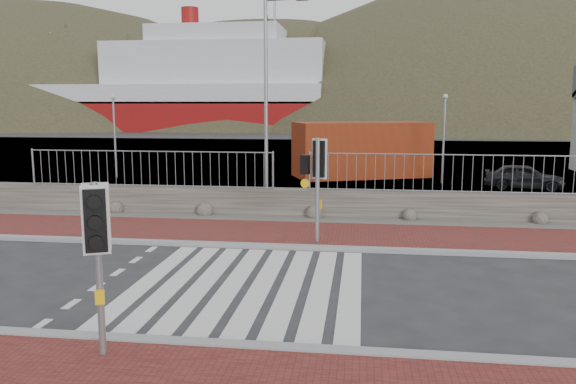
# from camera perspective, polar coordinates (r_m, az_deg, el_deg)

# --- Properties ---
(ground) EXTENTS (220.00, 220.00, 0.00)m
(ground) POSITION_cam_1_polar(r_m,az_deg,el_deg) (11.63, -4.18, -9.45)
(ground) COLOR #28282B
(ground) RESTS_ON ground
(sidewalk_far) EXTENTS (40.00, 3.00, 0.08)m
(sidewalk_far) POSITION_cam_1_polar(r_m,az_deg,el_deg) (15.89, -0.88, -4.25)
(sidewalk_far) COLOR maroon
(sidewalk_far) RESTS_ON ground
(kerb_near) EXTENTS (40.00, 0.25, 0.12)m
(kerb_near) POSITION_cam_1_polar(r_m,az_deg,el_deg) (8.89, -8.24, -15.12)
(kerb_near) COLOR gray
(kerb_near) RESTS_ON ground
(kerb_far) EXTENTS (40.00, 0.25, 0.12)m
(kerb_far) POSITION_cam_1_polar(r_m,az_deg,el_deg) (14.45, -1.76, -5.56)
(kerb_far) COLOR gray
(kerb_far) RESTS_ON ground
(zebra_crossing) EXTENTS (4.62, 5.60, 0.01)m
(zebra_crossing) POSITION_cam_1_polar(r_m,az_deg,el_deg) (11.63, -4.18, -9.42)
(zebra_crossing) COLOR silver
(zebra_crossing) RESTS_ON ground
(gravel_strip) EXTENTS (40.00, 1.50, 0.06)m
(gravel_strip) POSITION_cam_1_polar(r_m,az_deg,el_deg) (17.83, 0.06, -2.84)
(gravel_strip) COLOR #59544C
(gravel_strip) RESTS_ON ground
(stone_wall) EXTENTS (40.00, 0.60, 0.90)m
(stone_wall) POSITION_cam_1_polar(r_m,az_deg,el_deg) (18.53, 0.38, -1.06)
(stone_wall) COLOR #47433A
(stone_wall) RESTS_ON ground
(railing) EXTENTS (18.07, 0.07, 1.22)m
(railing) POSITION_cam_1_polar(r_m,az_deg,el_deg) (18.19, 0.33, 3.11)
(railing) COLOR gray
(railing) RESTS_ON stone_wall
(quay) EXTENTS (120.00, 40.00, 0.50)m
(quay) POSITION_cam_1_polar(r_m,az_deg,el_deg) (38.94, 4.18, 3.49)
(quay) COLOR #4C4C4F
(quay) RESTS_ON ground
(water) EXTENTS (220.00, 50.00, 0.05)m
(water) POSITION_cam_1_polar(r_m,az_deg,el_deg) (73.83, 5.81, 6.02)
(water) COLOR #3F4C54
(water) RESTS_ON ground
(ferry) EXTENTS (50.00, 16.00, 20.00)m
(ferry) POSITION_cam_1_polar(r_m,az_deg,el_deg) (83.20, -11.50, 9.90)
(ferry) COLOR maroon
(ferry) RESTS_ON ground
(hills_backdrop) EXTENTS (254.00, 90.00, 100.00)m
(hills_backdrop) POSITION_cam_1_polar(r_m,az_deg,el_deg) (102.35, 9.85, -6.36)
(hills_backdrop) COLOR #2C2E1B
(hills_backdrop) RESTS_ON ground
(traffic_signal_near) EXTENTS (0.43, 0.35, 2.59)m
(traffic_signal_near) POSITION_cam_1_polar(r_m,az_deg,el_deg) (8.33, -18.84, -4.00)
(traffic_signal_near) COLOR gray
(traffic_signal_near) RESTS_ON ground
(traffic_signal_far) EXTENTS (0.69, 0.37, 2.80)m
(traffic_signal_far) POSITION_cam_1_polar(r_m,az_deg,el_deg) (14.57, 2.88, 2.47)
(traffic_signal_far) COLOR gray
(traffic_signal_far) RESTS_ON ground
(streetlight) EXTENTS (1.51, 0.36, 7.13)m
(streetlight) POSITION_cam_1_polar(r_m,az_deg,el_deg) (19.15, -1.90, 9.97)
(streetlight) COLOR gray
(streetlight) RESTS_ON ground
(shipping_container) EXTENTS (7.19, 4.98, 2.77)m
(shipping_container) POSITION_cam_1_polar(r_m,az_deg,el_deg) (28.83, 7.45, 4.31)
(shipping_container) COLOR maroon
(shipping_container) RESTS_ON ground
(car_a) EXTENTS (3.48, 2.02, 1.11)m
(car_a) POSITION_cam_1_polar(r_m,az_deg,el_deg) (26.36, 22.86, 1.45)
(car_a) COLOR black
(car_a) RESTS_ON ground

